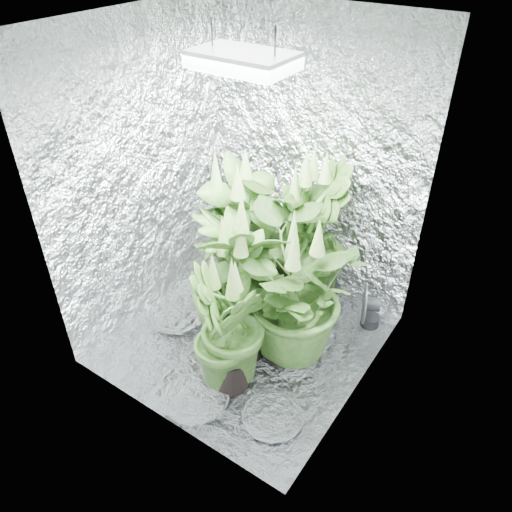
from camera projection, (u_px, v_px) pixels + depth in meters
The scene contains 13 objects.
ground at pixel (247, 338), 3.42m from camera, with size 1.60×1.60×0.00m, color silver.
walls at pixel (245, 212), 2.84m from camera, with size 1.62×1.62×2.00m.
ceiling at pixel (242, 21), 2.26m from camera, with size 1.60×1.60×0.01m, color silver.
grow_lamp at pixel (243, 61), 2.36m from camera, with size 0.50×0.30×0.22m.
plant_a at pixel (286, 229), 3.60m from camera, with size 1.05×1.05×1.07m.
plant_b at pixel (243, 242), 3.37m from camera, with size 0.76×0.76×1.23m.
plant_c at pixel (312, 238), 3.43m from camera, with size 0.72×0.72×1.18m.
plant_d at pixel (225, 276), 3.26m from camera, with size 0.67×0.67×0.97m.
plant_e at pixel (289, 295), 3.04m from camera, with size 0.99×0.99×1.03m.
plant_f at pixel (244, 290), 3.03m from camera, with size 0.74×0.74×1.10m.
plant_g at pixel (227, 331), 2.86m from camera, with size 0.48×0.48×0.95m.
circulation_fan at pixel (368, 309), 3.45m from camera, with size 0.18×0.27×0.33m.
plant_label at pixel (233, 354), 2.89m from camera, with size 0.06×0.01×0.09m, color white.
Camera 1 is at (1.44, -2.00, 2.44)m, focal length 35.00 mm.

